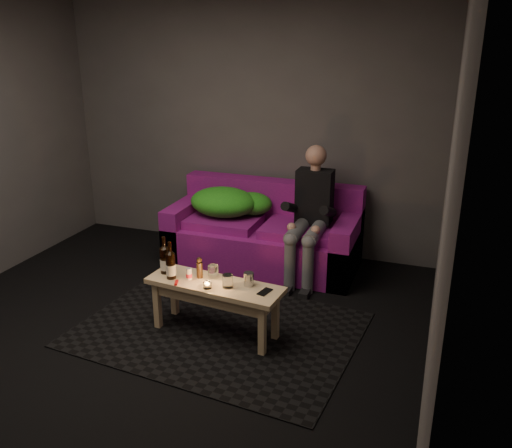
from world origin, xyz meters
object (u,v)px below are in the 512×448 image
Objects in this scene: person at (310,212)px; beer_bottle_a at (165,260)px; coffee_table at (215,292)px; sofa at (264,236)px; beer_bottle_b at (171,265)px; steel_cup at (249,279)px.

beer_bottle_a is at bearing -124.35° from person.
coffee_table is 0.48m from beer_bottle_a.
sofa is 1.44m from coffee_table.
beer_bottle_b is 0.61m from steel_cup.
beer_bottle_a is (-0.85, -1.24, -0.10)m from person.
coffee_table is 3.63× the size of beer_bottle_b.
sofa is at bearing 75.94° from beer_bottle_a.
beer_bottle_a is (-0.44, 0.04, 0.19)m from coffee_table.
coffee_table is (0.09, -1.43, 0.07)m from sofa.
sofa is at bearing 79.99° from beer_bottle_b.
sofa reaches higher than steel_cup.
person is 1.38m from coffee_table.
sofa is at bearing 93.57° from coffee_table.
sofa reaches higher than beer_bottle_a.
sofa is 18.08× the size of steel_cup.
beer_bottle_b is (0.09, -0.07, -0.00)m from beer_bottle_a.
beer_bottle_a is 2.94× the size of steel_cup.
coffee_table is 3.59× the size of beer_bottle_a.
sofa is 6.23× the size of beer_bottle_b.
beer_bottle_b is (-0.26, -1.47, 0.25)m from sofa.
beer_bottle_b is (-0.35, -0.03, 0.19)m from coffee_table.
beer_bottle_a is at bearing -179.19° from steel_cup.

